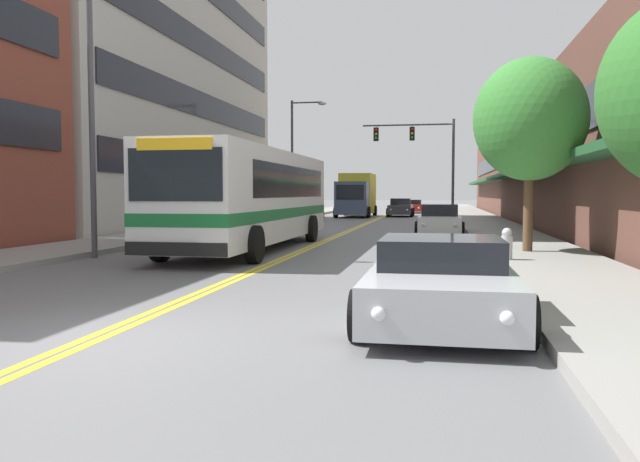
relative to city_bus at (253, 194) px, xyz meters
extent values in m
plane|color=slate|center=(1.75, 24.38, -1.79)|extent=(240.00, 240.00, 0.00)
cube|color=gray|center=(-5.28, 24.38, -1.71)|extent=(3.07, 106.00, 0.17)
cube|color=gray|center=(8.79, 24.38, -1.71)|extent=(3.07, 106.00, 0.17)
cube|color=yellow|center=(1.65, 24.38, -1.79)|extent=(0.14, 106.00, 0.01)
cube|color=yellow|center=(1.85, 24.38, -1.79)|extent=(0.14, 106.00, 0.01)
cube|color=#BCB7AD|center=(-13.07, 14.39, 10.06)|extent=(12.00, 25.77, 23.70)
cube|color=black|center=(-7.03, 14.39, 1.59)|extent=(0.08, 23.70, 1.40)
cube|color=black|center=(-7.03, 14.39, 4.98)|extent=(0.08, 23.70, 1.40)
cube|color=black|center=(-7.03, 14.39, 8.36)|extent=(0.08, 23.70, 1.40)
cube|color=brown|center=(14.58, 24.38, 1.81)|extent=(8.00, 68.00, 7.21)
cube|color=#1E4C28|center=(10.03, 24.38, 1.11)|extent=(1.10, 61.20, 0.24)
cube|color=black|center=(10.54, 24.38, 2.68)|extent=(0.08, 61.20, 1.40)
cube|color=silver|center=(0.00, -0.11, -0.03)|extent=(2.57, 12.08, 2.82)
cube|color=#196B33|center=(0.00, -0.11, -0.60)|extent=(2.59, 12.10, 0.32)
cube|color=black|center=(0.00, 0.50, 0.42)|extent=(2.60, 9.42, 1.01)
cube|color=black|center=(0.00, -6.17, 0.47)|extent=(2.31, 0.04, 1.24)
cube|color=yellow|center=(0.00, -6.18, 1.18)|extent=(1.85, 0.06, 0.28)
cube|color=black|center=(0.00, -6.19, -1.26)|extent=(2.52, 0.08, 0.32)
cylinder|color=black|center=(-1.32, -4.21, -1.29)|extent=(0.30, 1.00, 1.00)
cylinder|color=black|center=(1.32, -4.21, -1.29)|extent=(0.30, 1.00, 1.00)
cylinder|color=black|center=(-1.32, 3.21, -1.29)|extent=(0.30, 1.00, 1.00)
cylinder|color=black|center=(1.32, 3.21, -1.29)|extent=(0.30, 1.00, 1.00)
cube|color=#475675|center=(-2.62, 13.64, -1.27)|extent=(1.74, 4.38, 0.69)
cube|color=black|center=(-2.62, 13.82, -0.71)|extent=(1.50, 1.93, 0.43)
cylinder|color=black|center=(-3.52, 12.28, -1.46)|extent=(0.22, 0.66, 0.66)
cylinder|color=black|center=(-1.73, 12.28, -1.46)|extent=(0.22, 0.66, 0.66)
cylinder|color=black|center=(-3.52, 15.00, -1.46)|extent=(0.22, 0.66, 0.66)
cylinder|color=black|center=(-1.73, 15.00, -1.46)|extent=(0.22, 0.66, 0.66)
sphere|color=silver|center=(-3.23, 11.43, -1.23)|extent=(0.16, 0.16, 0.16)
sphere|color=silver|center=(-2.02, 11.43, -1.23)|extent=(0.16, 0.16, 0.16)
cube|color=red|center=(-3.25, 15.84, -1.23)|extent=(0.18, 0.04, 0.10)
cube|color=red|center=(-2.00, 15.84, -1.23)|extent=(0.18, 0.04, 0.10)
cube|color=#19234C|center=(-2.64, 19.91, -1.29)|extent=(1.94, 4.20, 0.65)
cube|color=black|center=(-2.64, 20.08, -0.70)|extent=(1.67, 1.85, 0.54)
cylinder|color=black|center=(-3.64, 18.61, -1.48)|extent=(0.22, 0.62, 0.62)
cylinder|color=black|center=(-1.65, 18.61, -1.48)|extent=(0.22, 0.62, 0.62)
cylinder|color=black|center=(-3.64, 21.21, -1.48)|extent=(0.22, 0.62, 0.62)
cylinder|color=black|center=(-1.65, 21.21, -1.48)|extent=(0.22, 0.62, 0.62)
sphere|color=silver|center=(-3.32, 17.79, -1.26)|extent=(0.16, 0.16, 0.16)
sphere|color=silver|center=(-1.96, 17.79, -1.26)|extent=(0.16, 0.16, 0.16)
cube|color=red|center=(-3.34, 22.02, -1.26)|extent=(0.18, 0.04, 0.10)
cube|color=red|center=(-1.94, 22.02, -1.26)|extent=(0.18, 0.04, 0.10)
cube|color=#B7B7BC|center=(6.06, -10.88, -1.31)|extent=(1.95, 4.18, 0.61)
cube|color=black|center=(6.06, -10.71, -0.80)|extent=(1.67, 1.84, 0.42)
cylinder|color=black|center=(5.06, -12.17, -1.47)|extent=(0.22, 0.64, 0.64)
cylinder|color=black|center=(7.05, -12.17, -1.47)|extent=(0.22, 0.64, 0.64)
cylinder|color=black|center=(5.06, -9.58, -1.47)|extent=(0.22, 0.64, 0.64)
cylinder|color=black|center=(7.05, -9.58, -1.47)|extent=(0.22, 0.64, 0.64)
sphere|color=silver|center=(5.37, -12.99, -1.28)|extent=(0.16, 0.16, 0.16)
sphere|color=silver|center=(6.74, -12.99, -1.28)|extent=(0.16, 0.16, 0.16)
cube|color=red|center=(5.36, -8.78, -1.28)|extent=(0.18, 0.04, 0.10)
cube|color=red|center=(6.76, -8.78, -1.28)|extent=(0.18, 0.04, 0.10)
cube|color=white|center=(6.06, 7.81, -1.28)|extent=(1.76, 4.04, 0.67)
cube|color=black|center=(6.06, 7.97, -0.69)|extent=(1.52, 1.78, 0.50)
cylinder|color=black|center=(5.16, 6.56, -1.46)|extent=(0.22, 0.65, 0.65)
cylinder|color=black|center=(6.96, 6.56, -1.46)|extent=(0.22, 0.65, 0.65)
cylinder|color=black|center=(5.16, 9.06, -1.46)|extent=(0.22, 0.65, 0.65)
cylinder|color=black|center=(6.96, 9.06, -1.46)|extent=(0.22, 0.65, 0.65)
sphere|color=silver|center=(5.44, 5.77, -1.24)|extent=(0.16, 0.16, 0.16)
sphere|color=silver|center=(6.68, 5.77, -1.24)|extent=(0.16, 0.16, 0.16)
cube|color=red|center=(5.42, 9.84, -1.24)|extent=(0.18, 0.04, 0.10)
cube|color=red|center=(6.69, 9.84, -1.24)|extent=(0.18, 0.04, 0.10)
cube|color=maroon|center=(3.60, 38.84, -1.31)|extent=(1.95, 4.04, 0.62)
cube|color=black|center=(3.60, 39.00, -0.79)|extent=(1.68, 1.78, 0.43)
cylinder|color=black|center=(2.60, 37.59, -1.49)|extent=(0.22, 0.61, 0.61)
cylinder|color=black|center=(4.59, 37.59, -1.49)|extent=(0.22, 0.61, 0.61)
cylinder|color=black|center=(2.60, 40.09, -1.49)|extent=(0.22, 0.61, 0.61)
cylinder|color=black|center=(4.59, 40.09, -1.49)|extent=(0.22, 0.61, 0.61)
sphere|color=silver|center=(2.92, 36.80, -1.28)|extent=(0.16, 0.16, 0.16)
sphere|color=silver|center=(4.28, 36.80, -1.28)|extent=(0.16, 0.16, 0.16)
cube|color=red|center=(2.90, 40.87, -1.28)|extent=(0.18, 0.04, 0.10)
cube|color=red|center=(4.30, 40.87, -1.28)|extent=(0.18, 0.04, 0.10)
cube|color=#38383D|center=(3.07, 29.93, -1.24)|extent=(1.78, 4.61, 0.73)
cube|color=black|center=(3.07, 30.12, -0.63)|extent=(1.53, 2.03, 0.51)
cylinder|color=black|center=(2.16, 28.50, -1.46)|extent=(0.22, 0.67, 0.67)
cylinder|color=black|center=(3.98, 28.50, -1.46)|extent=(0.22, 0.67, 0.67)
cylinder|color=black|center=(2.16, 31.36, -1.46)|extent=(0.22, 0.67, 0.67)
cylinder|color=black|center=(3.98, 31.36, -1.46)|extent=(0.22, 0.67, 0.67)
sphere|color=silver|center=(2.45, 27.61, -1.21)|extent=(0.16, 0.16, 0.16)
sphere|color=silver|center=(3.69, 27.61, -1.21)|extent=(0.16, 0.16, 0.16)
cube|color=red|center=(2.43, 32.25, -1.21)|extent=(0.18, 0.04, 0.10)
cube|color=red|center=(3.71, 32.25, -1.21)|extent=(0.18, 0.04, 0.10)
cube|color=#475675|center=(-0.29, 26.01, -0.32)|extent=(2.36, 2.09, 2.43)
cube|color=black|center=(-0.29, 24.95, 0.11)|extent=(2.00, 0.04, 1.07)
cube|color=yellow|center=(-0.29, 29.48, 0.01)|extent=(2.41, 4.87, 3.10)
cylinder|color=black|center=(-1.50, 26.01, -1.37)|extent=(0.28, 0.84, 0.84)
cylinder|color=black|center=(0.92, 26.01, -1.37)|extent=(0.28, 0.84, 0.84)
cylinder|color=black|center=(-1.50, 30.94, -1.37)|extent=(0.28, 0.84, 0.84)
cylinder|color=black|center=(0.92, 30.94, -1.37)|extent=(0.28, 0.84, 0.84)
cylinder|color=#47474C|center=(6.95, 23.48, 1.63)|extent=(0.18, 0.18, 6.84)
cylinder|color=#47474C|center=(3.88, 23.48, 4.70)|extent=(6.15, 0.11, 0.11)
cube|color=black|center=(4.19, 23.48, 4.10)|extent=(0.34, 0.26, 0.92)
sphere|color=red|center=(4.19, 23.32, 4.37)|extent=(0.18, 0.18, 0.18)
sphere|color=yellow|center=(4.19, 23.32, 4.10)|extent=(0.18, 0.18, 0.18)
sphere|color=green|center=(4.19, 23.32, 3.82)|extent=(0.18, 0.18, 0.18)
cylinder|color=black|center=(4.19, 23.48, 4.63)|extent=(0.02, 0.02, 0.14)
cube|color=black|center=(1.73, 23.48, 4.10)|extent=(0.34, 0.26, 0.92)
sphere|color=red|center=(1.73, 23.32, 4.37)|extent=(0.18, 0.18, 0.18)
sphere|color=yellow|center=(1.73, 23.32, 4.10)|extent=(0.18, 0.18, 0.18)
sphere|color=green|center=(1.73, 23.32, 3.82)|extent=(0.18, 0.18, 0.18)
cylinder|color=black|center=(1.73, 23.48, 4.63)|extent=(0.02, 0.02, 0.14)
cylinder|color=#47474C|center=(-3.55, -3.69, 2.17)|extent=(0.16, 0.16, 7.93)
cylinder|color=#47474C|center=(-3.55, 20.59, 2.17)|extent=(0.16, 0.16, 7.92)
cylinder|color=#47474C|center=(-2.53, 20.59, 5.98)|extent=(2.03, 0.10, 0.10)
ellipsoid|color=#B2B2B7|center=(-1.52, 20.59, 5.88)|extent=(0.56, 0.28, 0.20)
cylinder|color=brown|center=(8.54, -1.07, -0.41)|extent=(0.27, 0.27, 2.42)
ellipsoid|color=#387F33|center=(8.54, -1.07, 2.14)|extent=(3.18, 3.18, 3.49)
cylinder|color=#B7B7BC|center=(7.70, -3.57, -1.32)|extent=(0.28, 0.28, 0.60)
sphere|color=#B7B7BC|center=(7.70, -3.57, -0.95)|extent=(0.25, 0.25, 0.25)
cylinder|color=#B7B7BC|center=(7.53, -3.57, -1.26)|extent=(0.08, 0.13, 0.13)
camera|label=1|loc=(6.01, -19.75, 0.04)|focal=35.00mm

